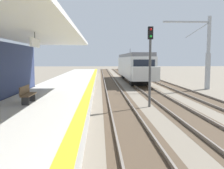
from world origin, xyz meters
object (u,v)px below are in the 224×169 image
Objects in this scene: approaching_train at (133,66)px; catenary_pylon_far_side at (205,55)px; rail_signal_post at (150,58)px; platform_bench at (27,94)px.

approaching_train is 2.61× the size of catenary_pylon_far_side.
rail_signal_post is (-1.50, -19.27, 1.02)m from approaching_train.
platform_bench is at bearing -138.62° from catenary_pylon_far_side.
platform_bench is (-8.44, -22.69, -0.80)m from approaching_train.
platform_bench is (-14.59, -12.85, -2.23)m from catenary_pylon_far_side.
approaching_train is at bearing 85.55° from rail_signal_post.
approaching_train is 3.77× the size of rail_signal_post.
rail_signal_post is 3.25× the size of platform_bench.
platform_bench is at bearing -153.80° from rail_signal_post.
approaching_train is 11.69m from catenary_pylon_far_side.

